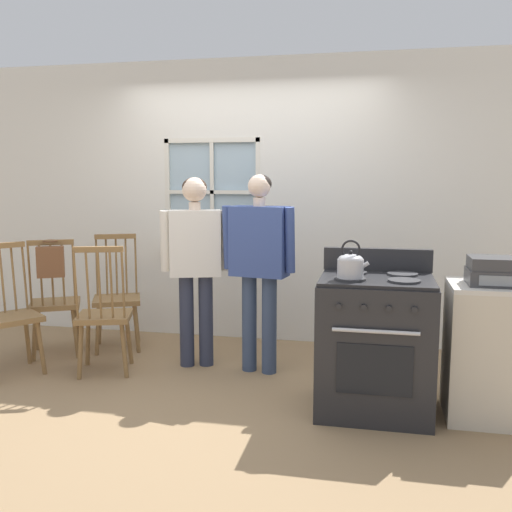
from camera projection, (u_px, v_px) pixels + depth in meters
ground_plane at (213, 387)px, 4.33m from camera, size 16.00×16.00×0.00m
wall_back at (254, 202)px, 5.50m from camera, size 6.40×0.16×2.70m
chair_by_window at (55, 304)px, 5.07m from camera, size 0.56×0.55×1.06m
chair_near_wall at (104, 316)px, 4.61m from camera, size 0.52×0.51×1.06m
chair_center_cluster at (117, 299)px, 5.29m from camera, size 0.55×0.54×1.06m
chair_near_stove at (10, 317)px, 4.59m from camera, size 0.57×0.58×1.06m
person_elderly_left at (195, 253)px, 4.72m from camera, size 0.58×0.33×1.58m
person_teen_center at (259, 255)px, 4.56m from camera, size 0.62×0.28×1.61m
stove at (375, 343)px, 3.85m from camera, size 0.76×0.68×1.08m
kettle at (351, 265)px, 3.68m from camera, size 0.21×0.17×0.25m
potted_plant at (202, 237)px, 5.57m from camera, size 0.13×0.13×0.25m
handbag at (50, 261)px, 4.79m from camera, size 0.24×0.25×0.31m
side_counter at (490, 352)px, 3.73m from camera, size 0.55×0.50×0.90m
stereo at (495, 271)px, 3.64m from camera, size 0.34×0.29×0.18m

